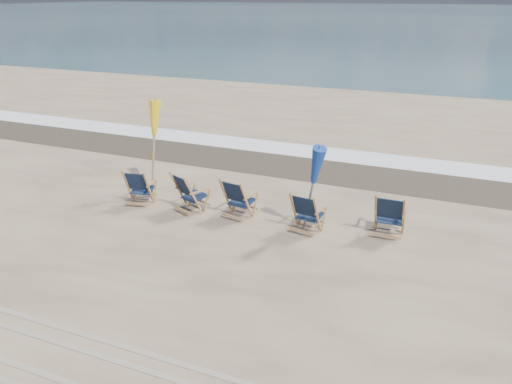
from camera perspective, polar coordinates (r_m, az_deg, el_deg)
ocean at (r=135.15m, az=21.97°, el=18.31°), size 400.00×400.00×0.00m
surf_foam at (r=16.52m, az=8.13°, el=4.40°), size 200.00×1.40×0.01m
wet_sand_strip at (r=15.14m, az=6.67°, el=2.84°), size 200.00×2.60×0.00m
tire_tracks at (r=7.49m, az=-15.72°, el=-19.90°), size 80.00×1.30×0.01m
beach_chair_0 at (r=12.37m, az=-12.21°, el=0.42°), size 0.74×0.80×0.96m
beach_chair_1 at (r=11.64m, az=-7.26°, el=-0.48°), size 0.89×0.93×1.01m
beach_chair_2 at (r=11.28m, az=-1.19°, el=-1.08°), size 0.76×0.83×1.01m
beach_chair_3 at (r=10.68m, az=6.96°, el=-2.71°), size 0.72×0.78×0.97m
beach_chair_4 at (r=10.88m, az=16.48°, el=-2.86°), size 0.67×0.75×1.03m
umbrella_yellow at (r=12.72m, az=-11.89°, el=7.67°), size 0.30×0.30×2.42m
umbrella_blue at (r=10.45m, az=6.45°, el=3.16°), size 0.30×0.30×2.09m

